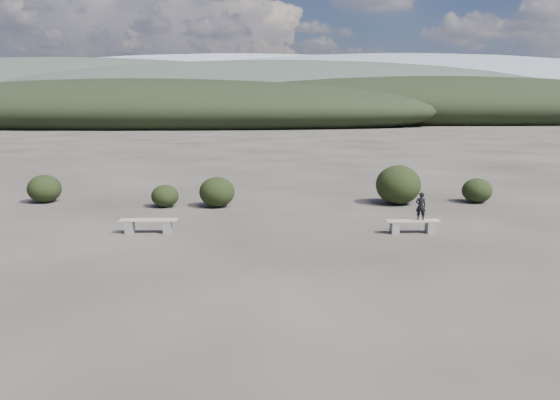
{
  "coord_description": "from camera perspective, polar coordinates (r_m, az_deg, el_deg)",
  "views": [
    {
      "loc": [
        0.1,
        -12.72,
        3.93
      ],
      "look_at": [
        0.19,
        3.5,
        1.1
      ],
      "focal_mm": 35.0,
      "sensor_mm": 36.0,
      "label": 1
    }
  ],
  "objects": [
    {
      "name": "shrub_a",
      "position": [
        21.69,
        -11.93,
        0.41
      ],
      "size": [
        1.07,
        1.07,
        0.87
      ],
      "primitive_type": "ellipsoid",
      "color": "black",
      "rests_on": "ground"
    },
    {
      "name": "seated_person",
      "position": [
        17.34,
        14.49,
        -0.64
      ],
      "size": [
        0.33,
        0.23,
        0.87
      ],
      "primitive_type": "imported",
      "rotation": [
        0.0,
        0.0,
        3.06
      ],
      "color": "black",
      "rests_on": "bench_right"
    },
    {
      "name": "shrub_b",
      "position": [
        21.37,
        -6.6,
        0.84
      ],
      "size": [
        1.38,
        1.38,
        1.18
      ],
      "primitive_type": "ellipsoid",
      "color": "black",
      "rests_on": "ground"
    },
    {
      "name": "shrub_d",
      "position": [
        22.29,
        12.25,
        1.56
      ],
      "size": [
        1.79,
        1.79,
        1.57
      ],
      "primitive_type": "ellipsoid",
      "color": "black",
      "rests_on": "ground"
    },
    {
      "name": "shrub_f",
      "position": [
        24.21,
        -23.4,
        1.09
      ],
      "size": [
        1.34,
        1.34,
        1.13
      ],
      "primitive_type": "ellipsoid",
      "color": "black",
      "rests_on": "ground"
    },
    {
      "name": "ground",
      "position": [
        13.31,
        -0.72,
        -7.27
      ],
      "size": [
        1200.0,
        1200.0,
        0.0
      ],
      "primitive_type": "plane",
      "color": "#2F2A25",
      "rests_on": "ground"
    },
    {
      "name": "mountain_ridges",
      "position": [
        351.93,
        -1.57,
        11.02
      ],
      "size": [
        500.0,
        400.0,
        56.0
      ],
      "color": "black",
      "rests_on": "ground"
    },
    {
      "name": "bench_left",
      "position": [
        17.41,
        -13.57,
        -2.53
      ],
      "size": [
        1.77,
        0.39,
        0.44
      ],
      "rotation": [
        0.0,
        0.0,
        0.01
      ],
      "color": "slate",
      "rests_on": "ground"
    },
    {
      "name": "bench_right",
      "position": [
        17.38,
        13.68,
        -2.59
      ],
      "size": [
        1.7,
        0.46,
        0.42
      ],
      "rotation": [
        0.0,
        0.0,
        0.07
      ],
      "color": "slate",
      "rests_on": "ground"
    },
    {
      "name": "shrub_e",
      "position": [
        23.57,
        19.89,
        0.94
      ],
      "size": [
        1.2,
        1.2,
        1.0
      ],
      "primitive_type": "ellipsoid",
      "color": "black",
      "rests_on": "ground"
    }
  ]
}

